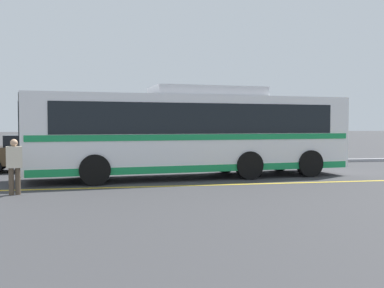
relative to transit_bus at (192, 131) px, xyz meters
The scene contains 6 objects.
ground_plane 2.29m from the transit_bus, behind, with size 220.00×220.00×0.00m, color #38383A.
lane_strip_0 2.78m from the transit_bus, 90.39° to the right, with size 0.20×31.73×0.01m, color gold.
curb_strip 5.48m from the transit_bus, 90.16° to the left, with size 39.73×0.36×0.15m, color #99999E.
transit_bus is the anchor object (origin of this frame).
parked_car_1 7.14m from the transit_bus, 150.63° to the left, with size 4.61×2.16×1.51m.
pedestrian_0 6.48m from the transit_bus, 150.98° to the right, with size 0.45×0.29×1.55m.
Camera 1 is at (-1.60, -16.46, 1.95)m, focal length 42.00 mm.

